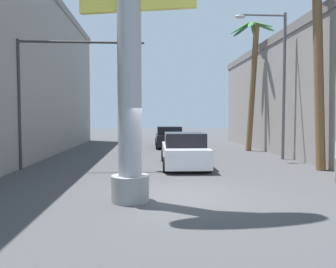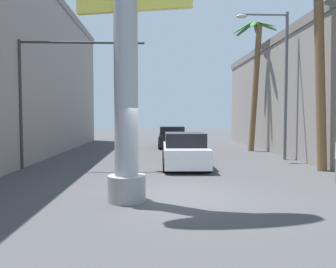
# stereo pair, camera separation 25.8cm
# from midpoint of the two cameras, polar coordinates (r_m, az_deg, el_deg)

# --- Properties ---
(ground_plane) EXTENTS (88.63, 88.63, 0.00)m
(ground_plane) POSITION_cam_midpoint_polar(r_m,az_deg,el_deg) (19.48, -0.31, -3.69)
(ground_plane) COLOR #424244
(building_right) EXTENTS (6.73, 24.83, 7.27)m
(building_right) POSITION_cam_midpoint_polar(r_m,az_deg,el_deg) (21.89, 27.55, 6.26)
(building_right) COLOR gray
(building_right) RESTS_ON ground
(street_lamp) EXTENTS (2.76, 0.28, 7.72)m
(street_lamp) POSITION_cam_midpoint_polar(r_m,az_deg,el_deg) (18.45, 19.08, 10.29)
(street_lamp) COLOR #59595E
(street_lamp) RESTS_ON ground
(traffic_light_mast) EXTENTS (5.43, 0.32, 5.57)m
(traffic_light_mast) POSITION_cam_midpoint_polar(r_m,az_deg,el_deg) (15.04, -17.76, 9.40)
(traffic_light_mast) COLOR #333333
(traffic_light_mast) RESTS_ON ground
(car_lead) EXTENTS (2.09, 4.82, 1.56)m
(car_lead) POSITION_cam_midpoint_polar(r_m,az_deg,el_deg) (15.00, 3.37, -3.00)
(car_lead) COLOR black
(car_lead) RESTS_ON ground
(car_far) EXTENTS (2.07, 4.42, 1.56)m
(car_far) POSITION_cam_midpoint_polar(r_m,az_deg,el_deg) (24.47, 0.94, -0.59)
(car_far) COLOR black
(car_far) RESTS_ON ground
(palm_tree_mid_right) EXTENTS (3.11, 2.95, 8.65)m
(palm_tree_mid_right) POSITION_cam_midpoint_polar(r_m,az_deg,el_deg) (22.80, 15.26, 10.45)
(palm_tree_mid_right) COLOR brown
(palm_tree_mid_right) RESTS_ON ground
(palm_tree_near_right) EXTENTS (2.75, 2.96, 9.24)m
(palm_tree_near_right) POSITION_cam_midpoint_polar(r_m,az_deg,el_deg) (15.64, 25.35, 14.13)
(palm_tree_near_right) COLOR brown
(palm_tree_near_right) RESTS_ON ground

